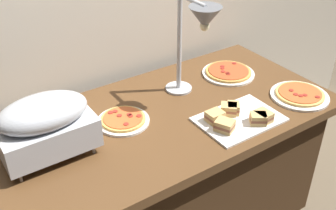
{
  "coord_description": "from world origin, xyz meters",
  "views": [
    {
      "loc": [
        -0.8,
        -1.35,
        1.85
      ],
      "look_at": [
        0.11,
        0.0,
        0.81
      ],
      "focal_mm": 43.41,
      "sensor_mm": 36.0,
      "label": 1
    }
  ],
  "objects_px": {
    "chafing_dish": "(45,124)",
    "heat_lamp": "(199,27)",
    "pizza_plate_raised_stand": "(123,120)",
    "pizza_plate_front": "(228,72)",
    "sandwich_platter": "(238,117)",
    "pizza_plate_center": "(300,95)"
  },
  "relations": [
    {
      "from": "pizza_plate_front",
      "to": "heat_lamp",
      "type": "bearing_deg",
      "value": -158.03
    },
    {
      "from": "chafing_dish",
      "to": "pizza_plate_front",
      "type": "distance_m",
      "value": 1.1
    },
    {
      "from": "chafing_dish",
      "to": "heat_lamp",
      "type": "xyz_separation_m",
      "value": [
        0.76,
        -0.02,
        0.25
      ]
    },
    {
      "from": "heat_lamp",
      "to": "pizza_plate_raised_stand",
      "type": "distance_m",
      "value": 0.55
    },
    {
      "from": "chafing_dish",
      "to": "sandwich_platter",
      "type": "distance_m",
      "value": 0.86
    },
    {
      "from": "heat_lamp",
      "to": "pizza_plate_center",
      "type": "distance_m",
      "value": 0.66
    },
    {
      "from": "pizza_plate_center",
      "to": "pizza_plate_raised_stand",
      "type": "bearing_deg",
      "value": 160.4
    },
    {
      "from": "chafing_dish",
      "to": "heat_lamp",
      "type": "distance_m",
      "value": 0.8
    },
    {
      "from": "chafing_dish",
      "to": "pizza_plate_center",
      "type": "xyz_separation_m",
      "value": [
        1.23,
        -0.27,
        -0.14
      ]
    },
    {
      "from": "heat_lamp",
      "to": "pizza_plate_front",
      "type": "bearing_deg",
      "value": 21.97
    },
    {
      "from": "pizza_plate_front",
      "to": "sandwich_platter",
      "type": "distance_m",
      "value": 0.47
    },
    {
      "from": "heat_lamp",
      "to": "pizza_plate_raised_stand",
      "type": "xyz_separation_m",
      "value": [
        -0.39,
        0.05,
        -0.39
      ]
    },
    {
      "from": "pizza_plate_raised_stand",
      "to": "pizza_plate_center",
      "type": "bearing_deg",
      "value": -19.6
    },
    {
      "from": "chafing_dish",
      "to": "sandwich_platter",
      "type": "height_order",
      "value": "chafing_dish"
    },
    {
      "from": "chafing_dish",
      "to": "heat_lamp",
      "type": "height_order",
      "value": "heat_lamp"
    },
    {
      "from": "chafing_dish",
      "to": "heat_lamp",
      "type": "bearing_deg",
      "value": -1.19
    },
    {
      "from": "chafing_dish",
      "to": "sandwich_platter",
      "type": "xyz_separation_m",
      "value": [
        0.81,
        -0.26,
        -0.13
      ]
    },
    {
      "from": "chafing_dish",
      "to": "pizza_plate_front",
      "type": "relative_size",
      "value": 1.3
    },
    {
      "from": "chafing_dish",
      "to": "pizza_plate_center",
      "type": "distance_m",
      "value": 1.27
    },
    {
      "from": "chafing_dish",
      "to": "heat_lamp",
      "type": "relative_size",
      "value": 0.74
    },
    {
      "from": "pizza_plate_front",
      "to": "sandwich_platter",
      "type": "height_order",
      "value": "sandwich_platter"
    },
    {
      "from": "pizza_plate_raised_stand",
      "to": "chafing_dish",
      "type": "bearing_deg",
      "value": -174.81
    }
  ]
}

